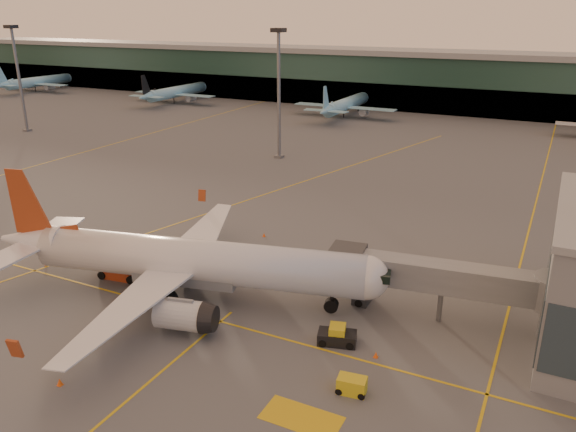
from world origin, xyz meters
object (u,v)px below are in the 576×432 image
at_px(catering_truck, 119,255).
at_px(gpu_cart, 352,386).
at_px(pushback_tug, 337,336).
at_px(main_airplane, 185,261).

height_order(catering_truck, gpu_cart, catering_truck).
relative_size(gpu_cart, pushback_tug, 0.65).
relative_size(main_airplane, pushback_tug, 10.99).
xyz_separation_m(catering_truck, pushback_tug, (27.26, -1.80, -1.94)).
xyz_separation_m(main_airplane, pushback_tug, (17.44, -1.09, -3.47)).
distance_m(main_airplane, gpu_cart, 22.58).
distance_m(gpu_cart, pushback_tug, 7.10).
bearing_deg(catering_truck, gpu_cart, -22.27).
bearing_deg(pushback_tug, main_airplane, 160.47).
bearing_deg(gpu_cart, pushback_tug, 113.70).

